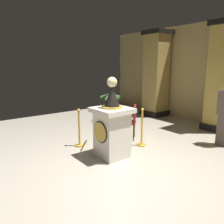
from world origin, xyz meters
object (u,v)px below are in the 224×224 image
object	(u,v)px
pedestal_clock	(112,127)
cafe_chair_red	(131,119)
potted_palm_left	(111,113)
stanchion_near	(142,133)
stanchion_far	(79,133)
cafe_table	(120,118)

from	to	relation	value
pedestal_clock	cafe_chair_red	xyz separation A→B (m)	(-0.65, 1.18, -0.13)
cafe_chair_red	potted_palm_left	bearing A→B (deg)	158.83
potted_palm_left	stanchion_near	bearing A→B (deg)	-19.46
stanchion_far	cafe_chair_red	world-z (taller)	stanchion_far
cafe_table	cafe_chair_red	xyz separation A→B (m)	(0.61, -0.10, 0.09)
potted_palm_left	cafe_chair_red	distance (m)	2.04
pedestal_clock	potted_palm_left	bearing A→B (deg)	142.98
pedestal_clock	cafe_chair_red	world-z (taller)	pedestal_clock
potted_palm_left	cafe_table	world-z (taller)	potted_palm_left
pedestal_clock	cafe_table	distance (m)	1.80
pedestal_clock	stanchion_far	bearing A→B (deg)	-166.85
stanchion_near	cafe_table	xyz separation A→B (m)	(-1.16, 0.23, 0.14)
stanchion_far	cafe_chair_red	distance (m)	1.50
pedestal_clock	stanchion_far	xyz separation A→B (m)	(-1.04, -0.24, -0.36)
pedestal_clock	stanchion_far	world-z (taller)	pedestal_clock
potted_palm_left	stanchion_far	bearing A→B (deg)	-55.34
pedestal_clock	stanchion_far	size ratio (longest dim) A/B	1.84
stanchion_far	cafe_table	distance (m)	1.54
cafe_table	cafe_chair_red	bearing A→B (deg)	-9.28
stanchion_near	potted_palm_left	size ratio (longest dim) A/B	0.87
potted_palm_left	cafe_chair_red	world-z (taller)	potted_palm_left
potted_palm_left	cafe_table	distance (m)	1.43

